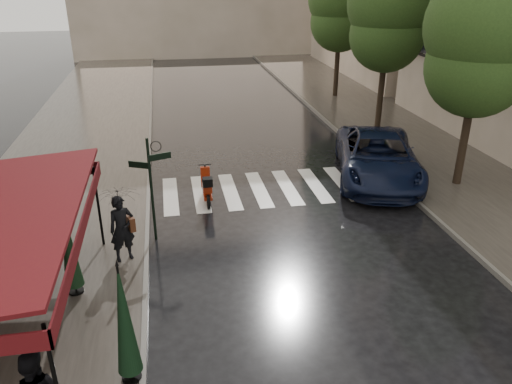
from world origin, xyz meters
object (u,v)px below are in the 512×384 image
object	(u,v)px
pedestrian_with_umbrella	(119,202)
parked_car	(378,157)
parasol_back	(68,246)
parasol_front	(124,319)
scooter	(207,187)

from	to	relation	value
pedestrian_with_umbrella	parked_car	size ratio (longest dim) A/B	0.41
pedestrian_with_umbrella	parasol_back	world-z (taller)	pedestrian_with_umbrella
parasol_front	parasol_back	distance (m)	3.42
pedestrian_with_umbrella	parasol_front	distance (m)	4.47
parasol_front	parasol_back	size ratio (longest dim) A/B	1.09
parked_car	parasol_back	xyz separation A→B (m)	(-10.09, -5.74, 0.54)
scooter	parasol_front	xyz separation A→B (m)	(-2.18, -7.92, 0.99)
pedestrian_with_umbrella	parasol_front	size ratio (longest dim) A/B	0.98
pedestrian_with_umbrella	parasol_back	xyz separation A→B (m)	(-1.09, -1.35, -0.41)
pedestrian_with_umbrella	parked_car	bearing A→B (deg)	4.07
pedestrian_with_umbrella	scooter	distance (m)	4.48
scooter	parked_car	size ratio (longest dim) A/B	0.28
pedestrian_with_umbrella	scooter	xyz separation A→B (m)	(2.53, 3.47, -1.28)
parked_car	parasol_front	world-z (taller)	parasol_front
scooter	pedestrian_with_umbrella	bearing A→B (deg)	-125.43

